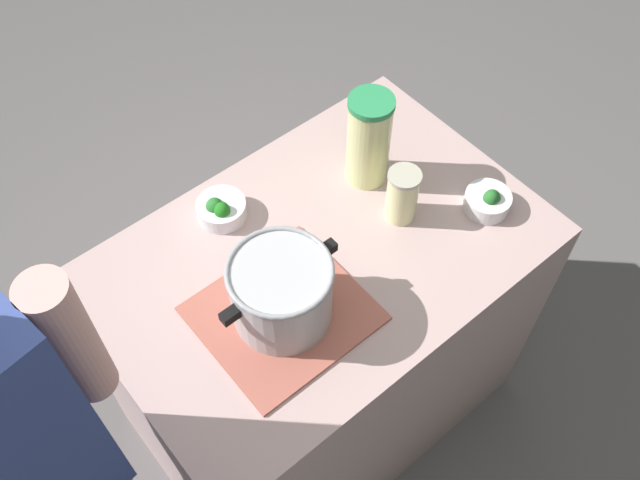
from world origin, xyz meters
name	(u,v)px	position (x,y,z in m)	size (l,w,h in m)	color
ground_plane	(320,399)	(0.00, 0.00, 0.00)	(8.00, 8.00, 0.00)	#645F60
counter_slab	(320,338)	(0.00, 0.00, 0.44)	(1.07, 0.71, 0.87)	#BD9D9A
dish_cloth	(283,313)	(0.17, 0.08, 0.88)	(0.36, 0.33, 0.01)	#B25F50
cooking_pot	(281,291)	(0.17, 0.08, 0.97)	(0.30, 0.23, 0.17)	#B7B7BC
lemonade_pitcher	(369,139)	(-0.25, -0.11, 1.00)	(0.11, 0.11, 0.26)	beige
mason_jar	(402,195)	(-0.22, 0.04, 0.95)	(0.08, 0.08, 0.15)	beige
broccoli_bowl_front	(221,209)	(0.12, -0.24, 0.90)	(0.12, 0.12, 0.07)	silver
broccoli_bowl_center	(488,201)	(-0.40, 0.16, 0.90)	(0.11, 0.11, 0.07)	silver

